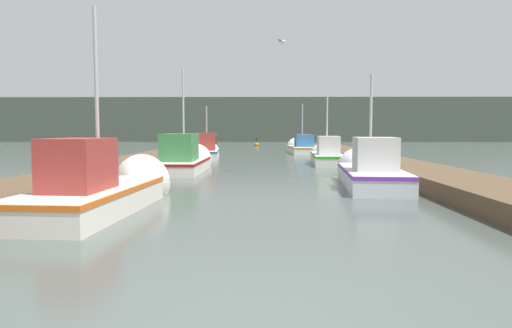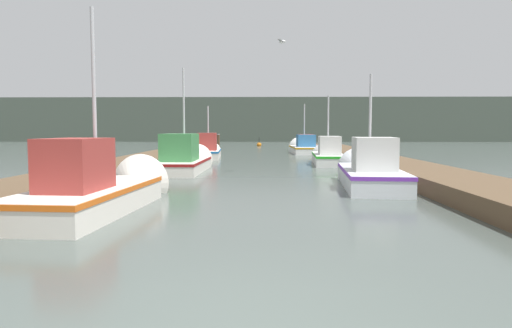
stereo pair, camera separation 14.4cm
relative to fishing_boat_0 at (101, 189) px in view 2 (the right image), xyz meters
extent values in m
cube|color=brown|center=(-2.14, 10.07, -0.21)|extent=(2.26, 40.00, 0.44)
cube|color=brown|center=(8.73, 10.07, -0.21)|extent=(2.26, 40.00, 0.44)
cube|color=#424C42|center=(3.30, 59.24, 2.54)|extent=(120.00, 16.00, 5.96)
cube|color=silver|center=(-0.04, -0.55, -0.16)|extent=(1.92, 4.51, 0.55)
cube|color=#D65C17|center=(-0.04, -0.55, 0.05)|extent=(1.96, 4.54, 0.10)
cone|color=silver|center=(0.14, 2.07, -0.16)|extent=(1.59, 0.94, 1.54)
cube|color=#99332D|center=(-0.08, -1.10, 0.61)|extent=(1.09, 1.51, 0.99)
cylinder|color=#B2B2B7|center=(-0.02, -0.22, 1.94)|extent=(0.08, 0.08, 3.66)
cube|color=silver|center=(6.65, 3.82, -0.16)|extent=(1.99, 4.78, 0.55)
cube|color=purple|center=(6.65, 3.82, 0.05)|extent=(2.02, 4.81, 0.10)
cone|color=silver|center=(6.90, 6.65, -0.16)|extent=(1.59, 1.15, 1.51)
cube|color=silver|center=(6.59, 3.24, 0.58)|extent=(1.24, 1.49, 0.93)
cylinder|color=#B2B2B7|center=(6.68, 4.17, 1.51)|extent=(0.08, 0.08, 2.80)
cube|color=silver|center=(0.21, 8.47, -0.19)|extent=(1.69, 4.68, 0.49)
cube|color=maroon|center=(0.21, 8.47, 0.00)|extent=(1.72, 4.71, 0.10)
cone|color=silver|center=(0.23, 11.26, -0.19)|extent=(1.58, 0.93, 1.57)
cube|color=#387A42|center=(0.20, 7.89, 0.58)|extent=(1.24, 1.87, 1.04)
cylinder|color=#B2B2B7|center=(0.21, 8.82, 1.89)|extent=(0.08, 0.08, 3.68)
cube|color=silver|center=(6.59, 12.69, -0.18)|extent=(1.65, 4.64, 0.51)
cube|color=green|center=(6.59, 12.69, 0.02)|extent=(1.68, 4.68, 0.10)
cone|color=silver|center=(6.74, 15.43, -0.18)|extent=(1.37, 0.98, 1.32)
cube|color=silver|center=(6.56, 12.12, 0.51)|extent=(1.08, 1.72, 0.86)
cylinder|color=#B2B2B7|center=(6.61, 13.04, 1.51)|extent=(0.08, 0.08, 2.87)
cube|color=silver|center=(0.12, 17.04, -0.19)|extent=(1.65, 4.44, 0.49)
cube|color=#185C9B|center=(0.12, 17.04, 0.00)|extent=(1.68, 4.47, 0.10)
cone|color=silver|center=(-0.06, 19.70, -0.19)|extent=(1.36, 1.06, 1.30)
cube|color=#99332D|center=(0.15, 16.49, 0.56)|extent=(1.14, 1.39, 0.99)
cylinder|color=#B2B2B7|center=(0.09, 17.36, 1.34)|extent=(0.08, 0.08, 2.57)
cube|color=silver|center=(6.24, 22.35, -0.18)|extent=(1.95, 4.76, 0.50)
cube|color=#C08718|center=(6.24, 22.35, 0.01)|extent=(1.98, 4.79, 0.10)
cone|color=silver|center=(6.12, 25.18, -0.18)|extent=(1.70, 1.03, 1.67)
cube|color=#2D6699|center=(6.26, 21.77, 0.48)|extent=(1.26, 1.45, 0.82)
cylinder|color=#B2B2B7|center=(6.23, 22.71, 1.56)|extent=(0.08, 0.08, 2.98)
cube|color=silver|center=(6.65, 27.10, -0.20)|extent=(1.71, 4.49, 0.48)
cube|color=purple|center=(6.65, 27.10, -0.02)|extent=(1.74, 4.52, 0.10)
cone|color=silver|center=(6.45, 29.86, -0.20)|extent=(1.41, 1.23, 1.33)
cube|color=#99332D|center=(6.69, 26.55, 0.45)|extent=(1.18, 1.36, 0.82)
cylinder|color=#B2B2B7|center=(6.62, 27.43, 1.38)|extent=(0.08, 0.08, 2.69)
cylinder|color=#473523|center=(-1.05, 33.93, 0.16)|extent=(0.23, 0.23, 1.19)
cylinder|color=silver|center=(-1.05, 33.93, 0.77)|extent=(0.27, 0.27, 0.04)
cylinder|color=#473523|center=(7.52, 15.89, 0.18)|extent=(0.24, 0.24, 1.24)
cylinder|color=silver|center=(7.52, 15.89, 0.82)|extent=(0.27, 0.27, 0.04)
sphere|color=#BF6513|center=(2.82, 36.01, -0.31)|extent=(0.47, 0.47, 0.47)
cylinder|color=black|center=(2.82, 36.01, 0.18)|extent=(0.06, 0.06, 0.50)
ellipsoid|color=white|center=(4.15, 7.71, 4.54)|extent=(0.31, 0.26, 0.12)
cube|color=gray|center=(4.22, 7.83, 4.56)|extent=(0.24, 0.30, 0.07)
cube|color=gray|center=(4.08, 7.59, 4.56)|extent=(0.24, 0.30, 0.07)
camera|label=1|loc=(3.42, -9.66, 1.28)|focal=32.00mm
camera|label=2|loc=(3.56, -9.65, 1.28)|focal=32.00mm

